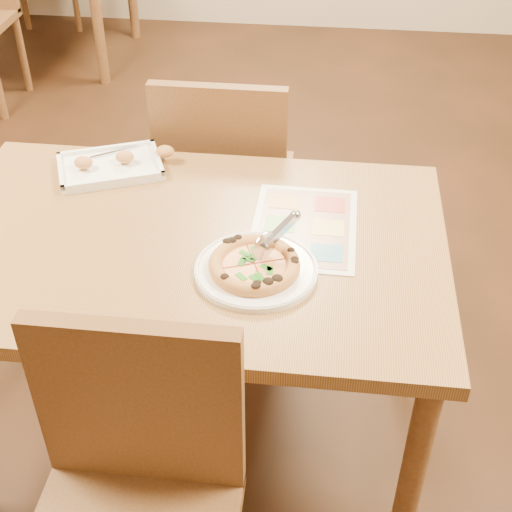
# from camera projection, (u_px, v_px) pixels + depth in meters

# --- Properties ---
(dining_table) EXTENTS (1.30, 0.85, 0.72)m
(dining_table) POSITION_uv_depth(u_px,v_px,m) (189.00, 265.00, 1.84)
(dining_table) COLOR #99663D
(dining_table) RESTS_ON ground
(chair_near) EXTENTS (0.42, 0.42, 0.47)m
(chair_near) POSITION_uv_depth(u_px,v_px,m) (133.00, 479.00, 1.41)
(chair_near) COLOR brown
(chair_near) RESTS_ON ground
(chair_far) EXTENTS (0.42, 0.42, 0.47)m
(chair_far) POSITION_uv_depth(u_px,v_px,m) (225.00, 168.00, 2.36)
(chair_far) COLOR brown
(chair_far) RESTS_ON ground
(plate) EXTENTS (0.36, 0.36, 0.02)m
(plate) POSITION_uv_depth(u_px,v_px,m) (256.00, 270.00, 1.68)
(plate) COLOR white
(plate) RESTS_ON dining_table
(pizza) EXTENTS (0.22, 0.22, 0.03)m
(pizza) POSITION_uv_depth(u_px,v_px,m) (254.00, 265.00, 1.66)
(pizza) COLOR #D58B48
(pizza) RESTS_ON plate
(pizza_cutter) EXTENTS (0.10, 0.12, 0.08)m
(pizza_cutter) POSITION_uv_depth(u_px,v_px,m) (275.00, 236.00, 1.66)
(pizza_cutter) COLOR silver
(pizza_cutter) RESTS_ON pizza
(appetizer_tray) EXTENTS (0.35, 0.29, 0.06)m
(appetizer_tray) POSITION_uv_depth(u_px,v_px,m) (113.00, 166.00, 2.04)
(appetizer_tray) COLOR white
(appetizer_tray) RESTS_ON dining_table
(menu) EXTENTS (0.27, 0.38, 0.00)m
(menu) POSITION_uv_depth(u_px,v_px,m) (304.00, 226.00, 1.83)
(menu) COLOR silver
(menu) RESTS_ON dining_table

